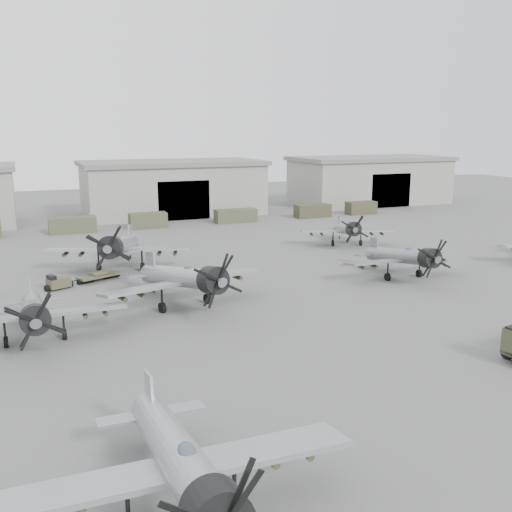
{
  "coord_description": "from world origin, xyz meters",
  "views": [
    {
      "loc": [
        -23.15,
        -29.54,
        13.62
      ],
      "look_at": [
        -3.98,
        16.71,
        2.5
      ],
      "focal_mm": 40.0,
      "sensor_mm": 36.0,
      "label": 1
    }
  ],
  "objects_px": {
    "aircraft_mid_1": "(186,278)",
    "tug_trailer": "(74,280)",
    "aircraft_far_0": "(119,246)",
    "aircraft_near_0": "(183,465)",
    "aircraft_far_1": "(347,229)",
    "aircraft_mid_2": "(405,257)",
    "aircraft_mid_0": "(33,312)"
  },
  "relations": [
    {
      "from": "aircraft_near_0",
      "to": "aircraft_far_1",
      "type": "relative_size",
      "value": 1.14
    },
    {
      "from": "aircraft_mid_1",
      "to": "aircraft_far_1",
      "type": "bearing_deg",
      "value": 19.75
    },
    {
      "from": "aircraft_mid_1",
      "to": "aircraft_far_1",
      "type": "distance_m",
      "value": 29.45
    },
    {
      "from": "aircraft_near_0",
      "to": "tug_trailer",
      "type": "relative_size",
      "value": 1.87
    },
    {
      "from": "aircraft_mid_2",
      "to": "aircraft_far_0",
      "type": "relative_size",
      "value": 0.83
    },
    {
      "from": "aircraft_mid_0",
      "to": "aircraft_mid_1",
      "type": "xyz_separation_m",
      "value": [
        11.1,
        3.56,
        0.27
      ]
    },
    {
      "from": "aircraft_mid_1",
      "to": "aircraft_far_1",
      "type": "xyz_separation_m",
      "value": [
        24.48,
        16.37,
        -0.4
      ]
    },
    {
      "from": "aircraft_mid_0",
      "to": "aircraft_mid_1",
      "type": "height_order",
      "value": "aircraft_mid_1"
    },
    {
      "from": "aircraft_mid_0",
      "to": "aircraft_mid_2",
      "type": "bearing_deg",
      "value": 7.14
    },
    {
      "from": "aircraft_mid_1",
      "to": "tug_trailer",
      "type": "distance_m",
      "value": 12.79
    },
    {
      "from": "aircraft_mid_1",
      "to": "aircraft_far_1",
      "type": "height_order",
      "value": "aircraft_mid_1"
    },
    {
      "from": "aircraft_near_0",
      "to": "aircraft_mid_2",
      "type": "bearing_deg",
      "value": 42.38
    },
    {
      "from": "aircraft_far_0",
      "to": "aircraft_mid_1",
      "type": "bearing_deg",
      "value": -59.17
    },
    {
      "from": "aircraft_mid_0",
      "to": "aircraft_mid_2",
      "type": "height_order",
      "value": "aircraft_mid_0"
    },
    {
      "from": "aircraft_mid_0",
      "to": "aircraft_far_1",
      "type": "distance_m",
      "value": 40.78
    },
    {
      "from": "aircraft_mid_0",
      "to": "aircraft_mid_2",
      "type": "distance_m",
      "value": 32.62
    },
    {
      "from": "aircraft_near_0",
      "to": "aircraft_mid_2",
      "type": "height_order",
      "value": "aircraft_near_0"
    },
    {
      "from": "aircraft_far_0",
      "to": "tug_trailer",
      "type": "height_order",
      "value": "aircraft_far_0"
    },
    {
      "from": "aircraft_mid_2",
      "to": "aircraft_far_0",
      "type": "xyz_separation_m",
      "value": [
        -23.98,
        13.04,
        0.43
      ]
    },
    {
      "from": "aircraft_far_1",
      "to": "tug_trailer",
      "type": "bearing_deg",
      "value": -149.2
    },
    {
      "from": "aircraft_near_0",
      "to": "aircraft_mid_0",
      "type": "bearing_deg",
      "value": 102.44
    },
    {
      "from": "aircraft_mid_2",
      "to": "tug_trailer",
      "type": "bearing_deg",
      "value": 163.22
    },
    {
      "from": "aircraft_mid_2",
      "to": "aircraft_far_1",
      "type": "xyz_separation_m",
      "value": [
        3.26,
        15.5,
        -0.09
      ]
    },
    {
      "from": "aircraft_far_0",
      "to": "tug_trailer",
      "type": "bearing_deg",
      "value": -122.15
    },
    {
      "from": "aircraft_mid_0",
      "to": "aircraft_far_1",
      "type": "relative_size",
      "value": 1.06
    },
    {
      "from": "aircraft_mid_2",
      "to": "tug_trailer",
      "type": "distance_m",
      "value": 30.18
    },
    {
      "from": "tug_trailer",
      "to": "aircraft_mid_0",
      "type": "bearing_deg",
      "value": -128.54
    },
    {
      "from": "aircraft_mid_0",
      "to": "aircraft_far_0",
      "type": "xyz_separation_m",
      "value": [
        8.33,
        17.46,
        0.4
      ]
    },
    {
      "from": "aircraft_mid_1",
      "to": "aircraft_far_0",
      "type": "bearing_deg",
      "value": 87.22
    },
    {
      "from": "aircraft_mid_2",
      "to": "tug_trailer",
      "type": "height_order",
      "value": "aircraft_mid_2"
    },
    {
      "from": "aircraft_mid_0",
      "to": "aircraft_far_0",
      "type": "height_order",
      "value": "aircraft_far_0"
    },
    {
      "from": "aircraft_far_0",
      "to": "tug_trailer",
      "type": "xyz_separation_m",
      "value": [
        -4.66,
        -3.68,
        -2.03
      ]
    }
  ]
}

